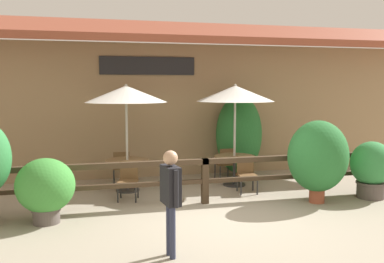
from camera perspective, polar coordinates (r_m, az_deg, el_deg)
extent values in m
plane|color=#9E937F|center=(8.19, 3.77, -11.44)|extent=(60.00, 60.00, 0.00)
cube|color=#997A56|center=(11.89, -2.38, 2.87)|extent=(14.00, 0.40, 3.60)
cube|color=brown|center=(11.43, -1.85, 13.17)|extent=(14.28, 1.48, 0.70)
cube|color=black|center=(11.53, -5.90, 8.71)|extent=(2.53, 0.04, 0.48)
cube|color=#3D2D1E|center=(8.95, 1.74, -4.01)|extent=(10.40, 0.14, 0.11)
cube|color=#3D2D1E|center=(9.03, 1.74, -6.63)|extent=(10.40, 0.10, 0.09)
cube|color=#3D2D1E|center=(9.03, 1.74, -6.63)|extent=(0.14, 0.14, 0.95)
cylinder|color=#B7B2A8|center=(10.10, -8.67, -1.89)|extent=(0.06, 0.06, 2.15)
cone|color=silver|center=(10.01, -8.78, 4.99)|extent=(1.91, 1.91, 0.38)
sphere|color=#B2ADA3|center=(10.01, -8.80, 6.09)|extent=(0.07, 0.07, 0.07)
cylinder|color=olive|center=(10.16, -8.64, -3.88)|extent=(1.01, 1.01, 0.05)
cylinder|color=#333333|center=(10.23, -8.60, -5.93)|extent=(0.07, 0.07, 0.69)
cylinder|color=#333333|center=(10.30, -8.58, -7.74)|extent=(0.56, 0.56, 0.03)
cube|color=brown|center=(9.38, -8.55, -6.65)|extent=(0.51, 0.51, 0.05)
cube|color=brown|center=(9.52, -8.40, -5.08)|extent=(0.40, 0.13, 0.40)
cylinder|color=#2D2D2D|center=(9.28, -9.87, -8.19)|extent=(0.04, 0.04, 0.38)
cylinder|color=#2D2D2D|center=(9.22, -7.52, -8.24)|extent=(0.04, 0.04, 0.38)
cylinder|color=#2D2D2D|center=(9.64, -9.49, -7.64)|extent=(0.04, 0.04, 0.38)
cylinder|color=#2D2D2D|center=(9.59, -7.23, -7.68)|extent=(0.04, 0.04, 0.38)
cube|color=brown|center=(11.04, -9.41, -4.74)|extent=(0.44, 0.44, 0.05)
cube|color=brown|center=(10.81, -9.40, -3.76)|extent=(0.40, 0.06, 0.40)
cylinder|color=#2D2D2D|center=(11.27, -8.46, -5.62)|extent=(0.04, 0.04, 0.38)
cylinder|color=#2D2D2D|center=(11.26, -10.40, -5.66)|extent=(0.04, 0.04, 0.38)
cylinder|color=#2D2D2D|center=(10.90, -8.36, -6.02)|extent=(0.04, 0.04, 0.38)
cylinder|color=#2D2D2D|center=(10.89, -10.37, -6.07)|extent=(0.04, 0.04, 0.38)
cylinder|color=#B7B2A8|center=(10.61, 5.70, -1.47)|extent=(0.06, 0.06, 2.15)
cone|color=silver|center=(10.52, 5.77, 5.07)|extent=(1.91, 1.91, 0.38)
sphere|color=#B2ADA3|center=(10.52, 5.78, 6.12)|extent=(0.07, 0.07, 0.07)
cylinder|color=olive|center=(10.66, 5.68, -3.37)|extent=(1.01, 1.01, 0.05)
cylinder|color=#333333|center=(10.73, 5.66, -5.33)|extent=(0.07, 0.07, 0.69)
cylinder|color=#333333|center=(10.80, 5.64, -7.06)|extent=(0.56, 0.56, 0.03)
cube|color=brown|center=(9.99, 7.38, -5.85)|extent=(0.47, 0.47, 0.05)
cube|color=brown|center=(10.13, 7.12, -4.39)|extent=(0.40, 0.08, 0.40)
cylinder|color=#2D2D2D|center=(9.81, 6.56, -7.35)|extent=(0.04, 0.04, 0.38)
cylinder|color=#2D2D2D|center=(9.91, 8.71, -7.25)|extent=(0.04, 0.04, 0.38)
cylinder|color=#2D2D2D|center=(10.17, 6.04, -6.86)|extent=(0.04, 0.04, 0.38)
cylinder|color=#2D2D2D|center=(10.27, 8.12, -6.77)|extent=(0.04, 0.04, 0.38)
cube|color=brown|center=(11.46, 4.32, -4.28)|extent=(0.45, 0.45, 0.05)
cube|color=brown|center=(11.25, 4.69, -3.31)|extent=(0.40, 0.06, 0.40)
cylinder|color=#2D2D2D|center=(11.75, 4.82, -5.10)|extent=(0.04, 0.04, 0.38)
cylinder|color=#2D2D2D|center=(11.61, 3.08, -5.22)|extent=(0.04, 0.04, 0.38)
cylinder|color=#2D2D2D|center=(11.41, 5.56, -5.45)|extent=(0.04, 0.04, 0.38)
cylinder|color=#2D2D2D|center=(11.26, 3.78, -5.58)|extent=(0.04, 0.04, 0.38)
cylinder|color=#9E4C33|center=(9.54, 16.30, -8.02)|extent=(0.32, 0.32, 0.36)
cylinder|color=#9E4C33|center=(9.50, 16.33, -7.09)|extent=(0.35, 0.35, 0.04)
ellipsoid|color=#287033|center=(9.38, 16.45, -3.16)|extent=(1.29, 1.16, 1.51)
cylinder|color=#564C47|center=(10.32, 22.70, -7.19)|extent=(0.59, 0.59, 0.36)
cylinder|color=#564C47|center=(10.28, 22.74, -6.32)|extent=(0.63, 0.63, 0.04)
ellipsoid|color=#338442|center=(10.20, 22.83, -3.94)|extent=(0.95, 0.85, 0.97)
cylinder|color=#564C47|center=(8.28, -18.84, -10.58)|extent=(0.48, 0.48, 0.27)
cylinder|color=#564C47|center=(8.25, -18.86, -9.82)|extent=(0.51, 0.51, 0.04)
ellipsoid|color=#3D8E38|center=(8.14, -18.97, -6.83)|extent=(1.05, 0.94, 0.99)
cylinder|color=brown|center=(11.94, 6.21, -5.30)|extent=(0.28, 0.28, 0.23)
cylinder|color=brown|center=(11.93, 6.22, -4.86)|extent=(0.30, 0.30, 0.04)
ellipsoid|color=#287033|center=(11.79, 6.27, -0.40)|extent=(1.27, 1.14, 2.15)
cylinder|color=#2D334C|center=(6.25, -2.61, -13.27)|extent=(0.09, 0.09, 0.78)
cylinder|color=#2D334C|center=(6.39, -3.07, -12.84)|extent=(0.09, 0.09, 0.78)
cube|color=black|center=(6.13, -2.88, -7.15)|extent=(0.24, 0.44, 0.55)
cylinder|color=black|center=(5.91, -2.11, -7.65)|extent=(0.07, 0.07, 0.53)
cylinder|color=black|center=(6.36, -3.58, -6.68)|extent=(0.07, 0.07, 0.53)
sphere|color=tan|center=(6.06, -2.89, -3.53)|extent=(0.21, 0.21, 0.21)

